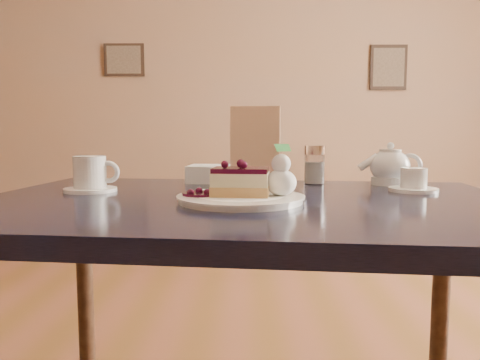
{
  "coord_description": "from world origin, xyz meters",
  "views": [
    {
      "loc": [
        0.05,
        -0.98,
        0.82
      ],
      "look_at": [
        0.04,
        -0.16,
        0.73
      ],
      "focal_mm": 35.0,
      "sensor_mm": 36.0,
      "label": 1
    }
  ],
  "objects_px": {
    "cheesecake_slice": "(241,182)",
    "coffee_set": "(91,176)",
    "main_table": "(243,233)",
    "tea_set": "(394,170)",
    "dessert_plate": "(241,199)"
  },
  "relations": [
    {
      "from": "dessert_plate",
      "to": "coffee_set",
      "type": "xyz_separation_m",
      "value": [
        -0.34,
        0.15,
        0.03
      ]
    },
    {
      "from": "main_table",
      "to": "coffee_set",
      "type": "relative_size",
      "value": 9.12
    },
    {
      "from": "main_table",
      "to": "tea_set",
      "type": "relative_size",
      "value": 4.84
    },
    {
      "from": "coffee_set",
      "to": "tea_set",
      "type": "distance_m",
      "value": 0.73
    },
    {
      "from": "main_table",
      "to": "tea_set",
      "type": "xyz_separation_m",
      "value": [
        0.37,
        0.23,
        0.11
      ]
    },
    {
      "from": "cheesecake_slice",
      "to": "tea_set",
      "type": "height_order",
      "value": "tea_set"
    },
    {
      "from": "cheesecake_slice",
      "to": "coffee_set",
      "type": "relative_size",
      "value": 0.92
    },
    {
      "from": "main_table",
      "to": "dessert_plate",
      "type": "bearing_deg",
      "value": -90.0
    },
    {
      "from": "main_table",
      "to": "tea_set",
      "type": "distance_m",
      "value": 0.45
    },
    {
      "from": "cheesecake_slice",
      "to": "coffee_set",
      "type": "bearing_deg",
      "value": 161.59
    },
    {
      "from": "cheesecake_slice",
      "to": "tea_set",
      "type": "distance_m",
      "value": 0.46
    },
    {
      "from": "dessert_plate",
      "to": "tea_set",
      "type": "height_order",
      "value": "tea_set"
    },
    {
      "from": "cheesecake_slice",
      "to": "tea_set",
      "type": "bearing_deg",
      "value": 41.29
    },
    {
      "from": "cheesecake_slice",
      "to": "tea_set",
      "type": "relative_size",
      "value": 0.49
    },
    {
      "from": "main_table",
      "to": "tea_set",
      "type": "height_order",
      "value": "tea_set"
    }
  ]
}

